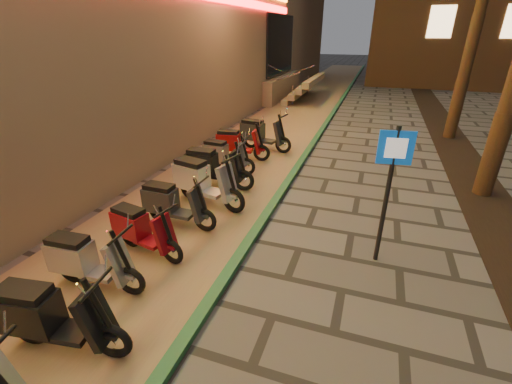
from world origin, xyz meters
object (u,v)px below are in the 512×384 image
at_px(scooter_6, 85,260).
at_px(scooter_7, 140,229).
at_px(scooter_9, 201,180).
at_px(scooter_12, 237,143).
at_px(scooter_13, 260,134).
at_px(scooter_5, 48,316).
at_px(scooter_11, 223,155).
at_px(scooter_8, 171,203).
at_px(pedestrian_sign, 390,178).
at_px(scooter_10, 212,166).

bearing_deg(scooter_6, scooter_7, 74.80).
distance_m(scooter_9, scooter_12, 2.97).
relative_size(scooter_9, scooter_13, 1.04).
height_order(scooter_5, scooter_11, scooter_5).
height_order(scooter_8, scooter_9, scooter_9).
relative_size(pedestrian_sign, scooter_7, 1.57).
xyz_separation_m(scooter_7, scooter_9, (0.13, 2.01, 0.10)).
height_order(scooter_6, scooter_9, scooter_9).
relative_size(scooter_8, scooter_9, 0.85).
xyz_separation_m(pedestrian_sign, scooter_7, (-3.87, -1.08, -1.04)).
bearing_deg(scooter_8, scooter_12, 94.62).
bearing_deg(scooter_12, scooter_13, 65.83).
distance_m(scooter_8, scooter_9, 1.04).
xyz_separation_m(scooter_7, scooter_10, (-0.05, 2.92, 0.08)).
distance_m(scooter_5, scooter_6, 1.12).
height_order(scooter_7, scooter_9, scooter_9).
relative_size(pedestrian_sign, scooter_9, 1.28).
bearing_deg(pedestrian_sign, scooter_13, 117.65).
xyz_separation_m(scooter_6, scooter_7, (0.20, 1.02, -0.02)).
xyz_separation_m(scooter_9, scooter_10, (-0.18, 0.90, -0.02)).
height_order(pedestrian_sign, scooter_12, pedestrian_sign).
bearing_deg(scooter_13, scooter_5, -80.75).
bearing_deg(pedestrian_sign, scooter_8, 172.30).
bearing_deg(scooter_13, pedestrian_sign, -44.73).
relative_size(scooter_5, scooter_6, 1.07).
height_order(scooter_8, scooter_13, scooter_13).
bearing_deg(scooter_13, scooter_6, -84.21).
distance_m(scooter_7, scooter_13, 6.07).
relative_size(scooter_6, scooter_7, 1.03).
xyz_separation_m(pedestrian_sign, scooter_9, (-3.73, 0.93, -0.94)).
xyz_separation_m(scooter_7, scooter_13, (0.13, 6.07, 0.08)).
xyz_separation_m(scooter_12, scooter_13, (0.36, 1.11, 0.04)).
bearing_deg(scooter_13, scooter_10, -84.77).
relative_size(scooter_8, scooter_10, 0.89).
height_order(pedestrian_sign, scooter_10, pedestrian_sign).
bearing_deg(pedestrian_sign, scooter_5, -148.39).
distance_m(scooter_11, scooter_13, 2.13).
distance_m(scooter_5, scooter_7, 2.06).
xyz_separation_m(scooter_8, scooter_12, (-0.24, 3.98, 0.02)).
relative_size(scooter_5, scooter_8, 1.06).
xyz_separation_m(scooter_5, scooter_10, (-0.29, 4.96, 0.03)).
distance_m(scooter_10, scooter_12, 2.05).
distance_m(scooter_5, scooter_12, 7.02).
xyz_separation_m(scooter_5, scooter_7, (-0.24, 2.05, -0.05)).
bearing_deg(scooter_10, pedestrian_sign, -26.24).
relative_size(scooter_7, scooter_9, 0.82).
bearing_deg(scooter_9, scooter_10, 114.11).
distance_m(scooter_5, scooter_9, 4.06).
height_order(scooter_12, scooter_13, scooter_13).
relative_size(scooter_5, scooter_9, 0.90).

